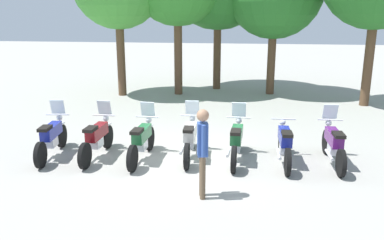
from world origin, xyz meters
name	(u,v)px	position (x,y,z in m)	size (l,w,h in m)	color
ground_plane	(189,159)	(0.00, 0.00, 0.00)	(80.00, 80.00, 0.00)	#9E9B93
motorcycle_0	(52,137)	(-3.54, -0.25, 0.52)	(0.62, 2.18, 1.37)	black
motorcycle_1	(97,138)	(-2.36, -0.15, 0.52)	(0.62, 2.19, 1.37)	black
motorcycle_2	(142,140)	(-1.18, -0.16, 0.52)	(0.62, 2.19, 1.37)	black
motorcycle_3	(190,138)	(0.00, 0.16, 0.52)	(0.62, 2.19, 1.37)	black
motorcycle_4	(236,141)	(1.18, 0.11, 0.52)	(0.62, 2.19, 1.37)	black
motorcycle_5	(284,143)	(2.35, 0.10, 0.50)	(0.62, 2.19, 0.99)	black
motorcycle_6	(333,143)	(3.53, 0.20, 0.52)	(0.62, 2.19, 1.37)	black
person_0	(203,146)	(0.58, -2.10, 1.09)	(0.29, 0.41, 1.82)	brown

